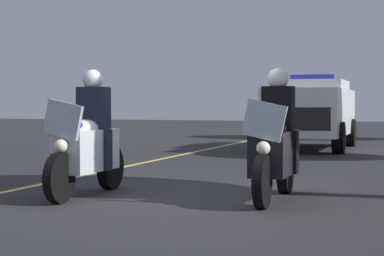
{
  "coord_description": "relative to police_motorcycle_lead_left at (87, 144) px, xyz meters",
  "views": [
    {
      "loc": [
        8.63,
        3.17,
        1.25
      ],
      "look_at": [
        -0.66,
        0.0,
        0.9
      ],
      "focal_mm": 63.93,
      "sensor_mm": 36.0,
      "label": 1
    }
  ],
  "objects": [
    {
      "name": "police_motorcycle_lead_right",
      "position": [
        -0.4,
        2.5,
        0.0
      ],
      "size": [
        2.14,
        0.56,
        1.72
      ],
      "color": "black",
      "rests_on": "ground"
    },
    {
      "name": "police_suv",
      "position": [
        -10.6,
        1.38,
        0.37
      ],
      "size": [
        4.93,
        2.12,
        2.05
      ],
      "color": "silver",
      "rests_on": "ground"
    },
    {
      "name": "lane_stripe_center",
      "position": [
        -0.36,
        -1.29,
        -0.7
      ],
      "size": [
        48.0,
        0.12,
        0.01
      ],
      "primitive_type": "cube",
      "color": "#E0D14C",
      "rests_on": "ground"
    },
    {
      "name": "police_motorcycle_lead_left",
      "position": [
        0.0,
        0.0,
        0.0
      ],
      "size": [
        2.14,
        0.56,
        1.72
      ],
      "color": "black",
      "rests_on": "ground"
    },
    {
      "name": "ground_plane",
      "position": [
        -0.36,
        1.15,
        -0.7
      ],
      "size": [
        80.0,
        80.0,
        0.0
      ],
      "primitive_type": "plane",
      "color": "#28282B"
    }
  ]
}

